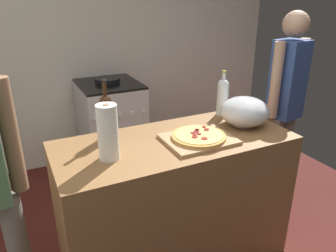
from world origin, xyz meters
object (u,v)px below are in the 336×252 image
mixing_bowl (245,112)px  wine_bottle_clear (223,95)px  pizza (199,136)px  person_in_red (285,102)px  wine_bottle_amber (106,114)px  stove (112,127)px  paper_towel_roll (108,132)px

mixing_bowl → wine_bottle_clear: (-0.01, 0.24, 0.05)m
mixing_bowl → wine_bottle_clear: wine_bottle_clear is taller
mixing_bowl → pizza: bearing=-168.7°
mixing_bowl → person_in_red: (0.56, 0.20, -0.07)m
wine_bottle_amber → pizza: bearing=-31.3°
stove → paper_towel_roll: bearing=-106.4°
wine_bottle_clear → person_in_red: 0.58m
wine_bottle_amber → stove: bearing=73.2°
paper_towel_roll → wine_bottle_amber: (0.07, 0.27, -0.00)m
wine_bottle_clear → wine_bottle_amber: size_ratio=0.89×
wine_bottle_amber → wine_bottle_clear: bearing=2.2°
pizza → paper_towel_roll: 0.55m
person_in_red → mixing_bowl: bearing=-160.2°
pizza → wine_bottle_amber: size_ratio=0.90×
pizza → mixing_bowl: mixing_bowl is taller
pizza → stove: (-0.12, 1.44, -0.46)m
wine_bottle_amber → mixing_bowl: bearing=-13.3°
wine_bottle_clear → person_in_red: (0.57, -0.04, -0.12)m
wine_bottle_clear → person_in_red: person_in_red is taller
paper_towel_roll → wine_bottle_amber: bearing=75.2°
pizza → paper_towel_roll: size_ratio=1.07×
pizza → wine_bottle_clear: bearing=39.5°
pizza → wine_bottle_amber: 0.56m
stove → wine_bottle_amber: bearing=-106.8°
mixing_bowl → stove: size_ratio=0.33×
pizza → wine_bottle_clear: size_ratio=1.01×
paper_towel_roll → stove: bearing=73.6°
paper_towel_roll → wine_bottle_clear: 0.97m
wine_bottle_clear → wine_bottle_amber: (-0.85, -0.03, 0.01)m
wine_bottle_amber → stove: 1.34m
pizza → wine_bottle_amber: wine_bottle_amber is taller
pizza → person_in_red: 0.99m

